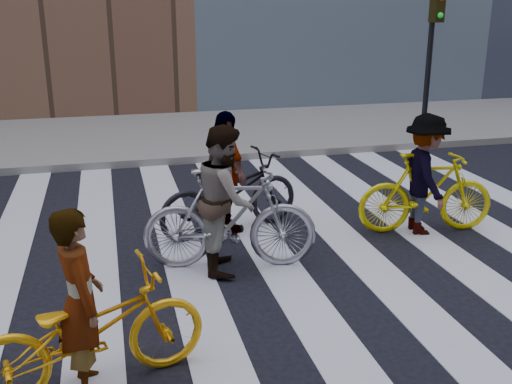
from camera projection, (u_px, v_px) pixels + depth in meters
name	position (u px, v px, depth m)	size (l,w,h in m)	color
ground	(320.00, 260.00, 7.54)	(100.00, 100.00, 0.00)	black
sidewalk_far	(214.00, 132.00, 14.44)	(100.00, 5.00, 0.15)	gray
zebra_crosswalk	(320.00, 259.00, 7.53)	(8.25, 10.00, 0.01)	silver
traffic_signal	(433.00, 41.00, 12.77)	(0.22, 0.42, 3.33)	black
bike_yellow_left	(90.00, 331.00, 4.93)	(0.68, 1.96, 1.03)	#FFAD0E
bike_silver_mid	(230.00, 219.00, 7.15)	(0.59, 2.08, 1.25)	#9C9DA5
bike_yellow_right	(426.00, 193.00, 8.29)	(0.54, 1.91, 1.15)	yellow
bike_dark_rear	(230.00, 194.00, 8.30)	(0.74, 2.13, 1.12)	black
rider_left	(80.00, 301.00, 4.83)	(0.58, 0.38, 1.60)	slate
rider_mid	(225.00, 199.00, 7.06)	(0.86, 0.67, 1.77)	slate
rider_right	(425.00, 175.00, 8.19)	(1.09, 0.62, 1.68)	slate
rider_rear	(226.00, 173.00, 8.19)	(1.01, 0.42, 1.72)	slate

